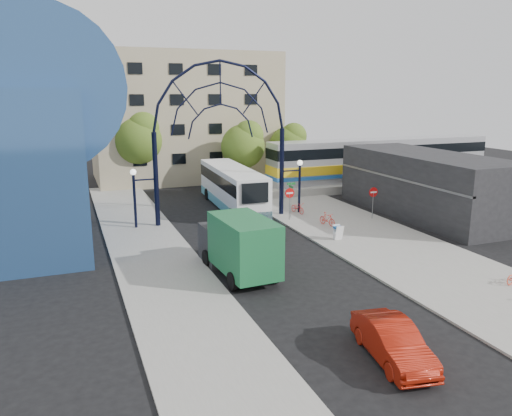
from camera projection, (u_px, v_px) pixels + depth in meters
name	position (u px, v px, depth m)	size (l,w,h in m)	color
ground	(302.00, 284.00, 26.10)	(120.00, 120.00, 0.00)	black
sidewalk_east	(385.00, 245.00, 32.52)	(8.00, 56.00, 0.12)	gray
plaza_west	(157.00, 262.00, 29.26)	(5.00, 50.00, 0.12)	gray
gateway_arch	(221.00, 109.00, 36.87)	(13.64, 0.44, 12.10)	black
stop_sign	(290.00, 196.00, 38.23)	(0.80, 0.07, 2.50)	slate
do_not_enter_sign	(373.00, 195.00, 38.58)	(0.76, 0.07, 2.48)	slate
street_name_sign	(291.00, 192.00, 38.88)	(0.70, 0.70, 2.80)	slate
sandwich_board	(338.00, 231.00, 33.32)	(0.55, 0.61, 0.99)	white
commercial_block_east	(426.00, 184.00, 40.21)	(6.00, 16.00, 5.00)	black
apartment_block	(184.00, 117.00, 56.98)	(20.00, 12.10, 14.00)	tan
train_platform	(380.00, 182.00, 53.00)	(32.00, 5.00, 0.80)	gray
train_car	(381.00, 159.00, 52.43)	(25.10, 3.05, 4.20)	#B7B7BC
tree_north_a	(244.00, 144.00, 50.75)	(4.48, 4.48, 7.00)	#382314
tree_north_b	(139.00, 137.00, 50.74)	(5.12, 5.12, 8.00)	#382314
tree_north_c	(290.00, 143.00, 54.74)	(4.16, 4.16, 6.50)	#382314
city_bus	(232.00, 187.00, 42.82)	(3.46, 12.74, 3.46)	white
green_truck	(238.00, 245.00, 27.14)	(2.89, 6.76, 3.34)	black
black_suv	(260.00, 228.00, 34.71)	(1.85, 4.01, 1.11)	black
red_sedan	(393.00, 342.00, 18.53)	(1.56, 4.49, 1.48)	maroon
bike_near_a	(298.00, 208.00, 40.66)	(0.58, 1.68, 0.88)	red
bike_near_b	(327.00, 219.00, 36.90)	(0.45, 1.58, 0.95)	#F03B30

